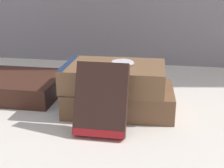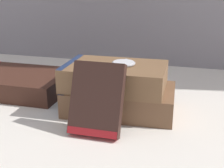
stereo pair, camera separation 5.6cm
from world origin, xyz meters
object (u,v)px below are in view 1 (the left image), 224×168
object	(u,v)px
book_side_left	(9,85)
book_flat_top	(111,76)
book_leaning_front	(101,102)
book_flat_bottom	(116,99)
pocket_watch	(122,63)
reading_glasses	(86,86)

from	to	relation	value
book_side_left	book_flat_top	bearing A→B (deg)	-11.28
book_flat_top	book_leaning_front	bearing A→B (deg)	-91.73
book_flat_bottom	book_flat_top	world-z (taller)	book_flat_top
book_leaning_front	book_side_left	bearing A→B (deg)	148.79
pocket_watch	book_flat_bottom	bearing A→B (deg)	-153.80
book_flat_bottom	book_leaning_front	bearing A→B (deg)	-99.09
pocket_watch	book_flat_top	bearing A→B (deg)	-161.74
reading_glasses	book_leaning_front	bearing A→B (deg)	-48.22
book_leaning_front	reading_glasses	size ratio (longest dim) A/B	1.00
book_side_left	pocket_watch	world-z (taller)	pocket_watch
pocket_watch	reading_glasses	world-z (taller)	pocket_watch
reading_glasses	pocket_watch	bearing A→B (deg)	-27.59
book_flat_bottom	reading_glasses	world-z (taller)	book_flat_bottom
book_side_left	book_leaning_front	distance (m)	0.29
book_leaning_front	pocket_watch	xyz separation A→B (m)	(0.02, 0.11, 0.04)
book_leaning_front	reading_glasses	xyz separation A→B (m)	(-0.09, 0.23, -0.05)
book_flat_bottom	reading_glasses	bearing A→B (deg)	123.63
book_flat_top	book_side_left	world-z (taller)	book_flat_top
book_flat_bottom	pocket_watch	xyz separation A→B (m)	(0.01, 0.01, 0.07)
pocket_watch	reading_glasses	xyz separation A→B (m)	(-0.11, 0.12, -0.10)
book_flat_bottom	book_side_left	xyz separation A→B (m)	(-0.26, 0.05, -0.00)
book_flat_top	book_leaning_front	world-z (taller)	book_leaning_front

